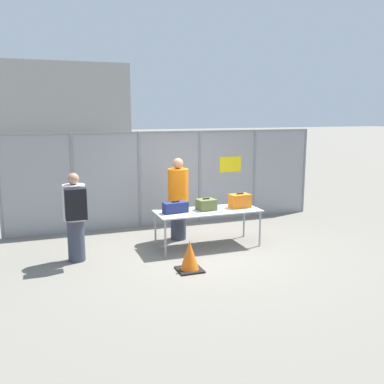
# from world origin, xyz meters

# --- Properties ---
(ground_plane) EXTENTS (120.00, 120.00, 0.00)m
(ground_plane) POSITION_xyz_m (0.00, 0.00, 0.00)
(ground_plane) COLOR slate
(fence_section) EXTENTS (7.81, 0.07, 2.30)m
(fence_section) POSITION_xyz_m (0.01, 2.22, 1.20)
(fence_section) COLOR gray
(fence_section) RESTS_ON ground_plane
(inspection_table) EXTENTS (2.16, 0.85, 0.76)m
(inspection_table) POSITION_xyz_m (0.18, 0.19, 0.72)
(inspection_table) COLOR #B2B2AD
(inspection_table) RESTS_ON ground_plane
(suitcase_navy) EXTENTS (0.52, 0.28, 0.24)m
(suitcase_navy) POSITION_xyz_m (-0.51, 0.23, 0.87)
(suitcase_navy) COLOR navy
(suitcase_navy) RESTS_ON inspection_table
(suitcase_olive) EXTENTS (0.39, 0.34, 0.25)m
(suitcase_olive) POSITION_xyz_m (0.17, 0.25, 0.88)
(suitcase_olive) COLOR #566033
(suitcase_olive) RESTS_ON inspection_table
(suitcase_orange) EXTENTS (0.44, 0.29, 0.31)m
(suitcase_orange) POSITION_xyz_m (0.92, 0.22, 0.91)
(suitcase_orange) COLOR orange
(suitcase_orange) RESTS_ON inspection_table
(traveler_hooded) EXTENTS (0.41, 0.64, 1.67)m
(traveler_hooded) POSITION_xyz_m (-2.46, 0.15, 0.92)
(traveler_hooded) COLOR #383D4C
(traveler_hooded) RESTS_ON ground_plane
(security_worker_near) EXTENTS (0.44, 0.44, 1.79)m
(security_worker_near) POSITION_xyz_m (-0.23, 0.89, 0.92)
(security_worker_near) COLOR #383D4C
(security_worker_near) RESTS_ON ground_plane
(utility_trailer) EXTENTS (4.55, 2.16, 0.66)m
(utility_trailer) POSITION_xyz_m (0.70, 3.67, 0.40)
(utility_trailer) COLOR silver
(utility_trailer) RESTS_ON ground_plane
(distant_hangar) EXTENTS (16.55, 11.62, 6.98)m
(distant_hangar) POSITION_xyz_m (-3.18, 36.50, 3.49)
(distant_hangar) COLOR #999993
(distant_hangar) RESTS_ON ground_plane
(traffic_cone) EXTENTS (0.44, 0.44, 0.55)m
(traffic_cone) POSITION_xyz_m (-0.64, -1.00, 0.25)
(traffic_cone) COLOR black
(traffic_cone) RESTS_ON ground_plane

